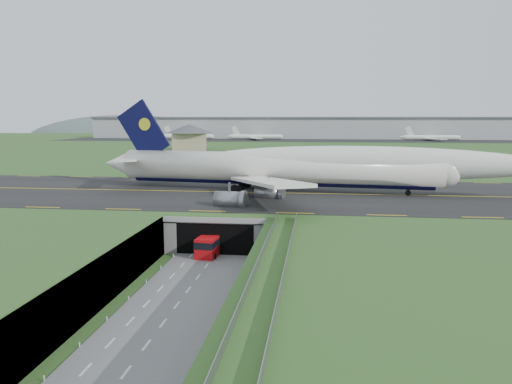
# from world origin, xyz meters

# --- Properties ---
(ground) EXTENTS (900.00, 900.00, 0.00)m
(ground) POSITION_xyz_m (0.00, 0.00, 0.00)
(ground) COLOR #2D5120
(ground) RESTS_ON ground
(airfield_deck) EXTENTS (800.00, 800.00, 6.00)m
(airfield_deck) POSITION_xyz_m (0.00, 0.00, 3.00)
(airfield_deck) COLOR gray
(airfield_deck) RESTS_ON ground
(trench_road) EXTENTS (12.00, 75.00, 0.20)m
(trench_road) POSITION_xyz_m (0.00, -7.50, 0.10)
(trench_road) COLOR slate
(trench_road) RESTS_ON ground
(taxiway) EXTENTS (800.00, 44.00, 0.18)m
(taxiway) POSITION_xyz_m (0.00, 33.00, 6.09)
(taxiway) COLOR black
(taxiway) RESTS_ON airfield_deck
(tunnel_portal) EXTENTS (17.00, 22.30, 6.00)m
(tunnel_portal) POSITION_xyz_m (0.00, 16.71, 3.33)
(tunnel_portal) COLOR gray
(tunnel_portal) RESTS_ON ground
(guideway) EXTENTS (3.00, 53.00, 7.05)m
(guideway) POSITION_xyz_m (11.00, -19.11, 5.32)
(guideway) COLOR #A8A8A3
(guideway) RESTS_ON ground
(jumbo_jet) EXTENTS (89.89, 58.26, 19.43)m
(jumbo_jet) POSITION_xyz_m (13.14, 35.07, 11.22)
(jumbo_jet) COLOR white
(jumbo_jet) RESTS_ON ground
(shuttle_tram) EXTENTS (3.63, 7.93, 3.13)m
(shuttle_tram) POSITION_xyz_m (-0.68, 8.29, 1.72)
(shuttle_tram) COLOR red
(shuttle_tram) RESTS_ON ground
(service_building) EXTENTS (26.15, 26.15, 12.05)m
(service_building) POSITION_xyz_m (-43.27, 160.23, 13.14)
(service_building) COLOR tan
(service_building) RESTS_ON ground
(cargo_terminal) EXTENTS (320.00, 67.00, 15.60)m
(cargo_terminal) POSITION_xyz_m (-0.04, 299.41, 13.96)
(cargo_terminal) COLOR #B2B2B2
(cargo_terminal) RESTS_ON ground
(distant_hills) EXTENTS (700.00, 91.00, 60.00)m
(distant_hills) POSITION_xyz_m (64.38, 430.00, -4.00)
(distant_hills) COLOR #51625E
(distant_hills) RESTS_ON ground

